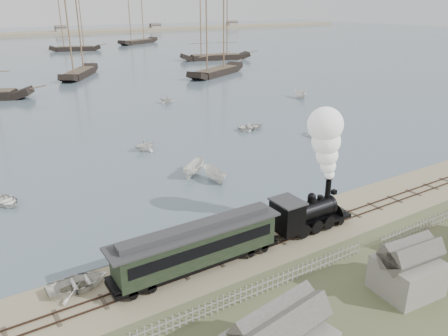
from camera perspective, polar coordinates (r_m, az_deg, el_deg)
ground at (r=39.29m, az=6.50°, el=-7.70°), size 600.00×600.00×0.00m
harbor_water at (r=198.66m, az=-26.61°, el=13.53°), size 600.00×336.00×0.06m
rail_track at (r=37.95m, az=8.40°, el=-8.85°), size 120.00×1.80×0.16m
picket_fence_west at (r=31.26m, az=5.07°, el=-16.06°), size 19.00×0.10×1.20m
picket_fence_east at (r=43.68m, az=25.94°, el=-6.76°), size 15.00×0.10×1.20m
shed_mid at (r=33.80m, az=22.49°, el=-14.62°), size 4.00×3.50×3.60m
locomotive at (r=38.06m, az=12.73°, el=-1.16°), size 8.30×3.10×10.35m
passenger_coach at (r=32.52m, az=-3.51°, el=-9.98°), size 13.45×2.59×3.27m
beached_dinghy at (r=32.99m, az=-18.51°, el=-14.06°), size 3.12×4.30×0.87m
rowboat_0 at (r=47.86m, az=-26.57°, el=-3.87°), size 4.43×3.77×0.78m
rowboat_1 at (r=58.93m, az=-10.24°, el=3.02°), size 3.08×3.45×1.66m
rowboat_2 at (r=48.19m, az=-1.29°, el=-0.87°), size 3.94×1.58×1.51m
rowboat_3 at (r=67.88m, az=3.61°, el=5.40°), size 3.24×4.48×0.92m
rowboat_4 at (r=65.68m, az=11.81°, el=4.80°), size 4.05×3.85×1.67m
rowboat_5 at (r=91.62m, az=9.91°, el=9.47°), size 4.32×2.34×1.58m
rowboat_7 at (r=86.06m, az=-7.52°, el=8.89°), size 4.04×3.83×1.68m
rowboat_8 at (r=49.96m, az=-3.98°, el=-0.04°), size 3.64×4.31×1.60m
schooner_3 at (r=121.32m, az=-18.85°, el=15.88°), size 15.10×19.68×20.00m
schooner_4 at (r=118.18m, az=-1.01°, el=16.84°), size 22.29×15.20×20.00m
schooner_5 at (r=150.23m, az=-1.14°, el=17.75°), size 24.04×11.36×20.00m
schooner_8 at (r=186.73m, az=-19.20°, el=17.31°), size 19.73×10.17×20.00m
schooner_9 at (r=211.22m, az=-11.30°, el=18.34°), size 22.72×15.41×20.00m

